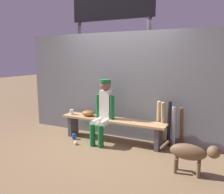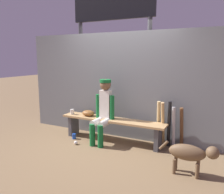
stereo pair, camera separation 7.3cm
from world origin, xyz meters
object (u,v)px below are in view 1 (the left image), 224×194
object	(u,v)px
bat_aluminum_black	(169,124)
bat_wood_dark	(182,127)
dugout_bench	(112,124)
baseball	(76,143)
bat_wood_tan	(163,124)
cup_on_bench	(72,112)
dog	(192,153)
bat_wood_natural	(158,123)
bat_aluminum_silver	(174,127)
baseball_glove	(88,113)
cup_on_ground	(74,136)
scoreboard	(114,19)
player_seated	(103,109)

from	to	relation	value
bat_aluminum_black	bat_wood_dark	size ratio (longest dim) A/B	1.13
dugout_bench	baseball	distance (m)	0.81
bat_wood_tan	cup_on_bench	size ratio (longest dim) A/B	8.20
dog	bat_wood_tan	bearing A→B (deg)	125.25
bat_wood_natural	bat_aluminum_silver	distance (m)	0.32
cup_on_bench	dog	bearing A→B (deg)	-14.70
baseball_glove	dog	xyz separation A→B (m)	(2.19, -0.72, -0.20)
baseball_glove	bat_aluminum_silver	world-z (taller)	bat_aluminum_silver
baseball	cup_on_bench	xyz separation A→B (m)	(-0.39, 0.43, 0.49)
dugout_bench	bat_aluminum_silver	size ratio (longest dim) A/B	2.71
bat_wood_tan	bat_wood_dark	bearing A→B (deg)	13.00
bat_wood_tan	cup_on_bench	bearing A→B (deg)	-173.47
bat_wood_natural	dog	world-z (taller)	bat_wood_natural
bat_aluminum_silver	bat_wood_dark	distance (m)	0.15
cup_on_ground	cup_on_bench	xyz separation A→B (m)	(-0.17, 0.19, 0.47)
cup_on_ground	bat_wood_dark	bearing A→B (deg)	12.94
dog	bat_wood_natural	bearing A→B (deg)	127.48
cup_on_ground	bat_aluminum_silver	bearing A→B (deg)	11.79
dugout_bench	dog	size ratio (longest dim) A/B	2.61
baseball	cup_on_ground	bearing A→B (deg)	131.60
bat_wood_tan	baseball	bearing A→B (deg)	-157.12
bat_aluminum_silver	bat_wood_dark	world-z (taller)	bat_aluminum_silver
bat_wood_tan	bat_aluminum_black	bearing A→B (deg)	11.38
bat_aluminum_silver	cup_on_bench	bearing A→B (deg)	-173.94
baseball	bat_wood_tan	bearing A→B (deg)	22.88
bat_wood_dark	cup_on_ground	bearing A→B (deg)	-167.06
cup_on_ground	dog	bearing A→B (deg)	-11.53
dog	cup_on_bench	bearing A→B (deg)	165.30
cup_on_ground	scoreboard	bearing A→B (deg)	71.98
bat_aluminum_silver	baseball	distance (m)	1.91
baseball_glove	cup_on_bench	xyz separation A→B (m)	(-0.39, -0.04, -0.00)
baseball_glove	cup_on_ground	xyz separation A→B (m)	(-0.22, -0.23, -0.48)
bat_wood_natural	dog	size ratio (longest dim) A/B	1.05
dugout_bench	bat_wood_tan	size ratio (longest dim) A/B	2.44
bat_wood_tan	player_seated	bearing A→B (deg)	-165.84
bat_aluminum_black	cup_on_ground	distance (m)	1.98
baseball_glove	bat_aluminum_black	bearing A→B (deg)	6.95
baseball_glove	bat_wood_tan	distance (m)	1.57
bat_aluminum_black	cup_on_bench	distance (m)	2.07
dog	bat_wood_dark	bearing A→B (deg)	107.10
bat_aluminum_silver	scoreboard	distance (m)	2.79
cup_on_bench	baseball_glove	bearing A→B (deg)	6.16
bat_wood_tan	cup_on_ground	bearing A→B (deg)	-167.07
bat_wood_dark	cup_on_bench	distance (m)	2.30
player_seated	bat_wood_dark	bearing A→B (deg)	13.90
bat_wood_tan	baseball	world-z (taller)	bat_wood_tan
dugout_bench	bat_aluminum_black	size ratio (longest dim) A/B	2.43
baseball	dog	size ratio (longest dim) A/B	0.09
dugout_bench	bat_aluminum_black	bearing A→B (deg)	10.42
bat_wood_tan	cup_on_bench	xyz separation A→B (m)	(-1.94, -0.22, 0.08)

